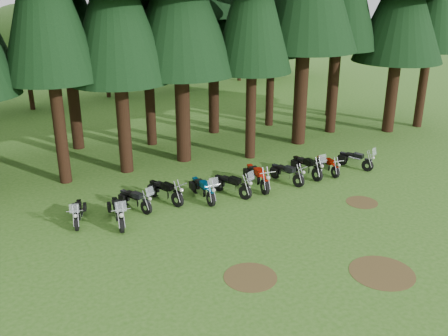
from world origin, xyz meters
The scene contains 20 objects.
ground centered at (0.00, 0.00, 0.00)m, with size 120.00×120.00×0.00m, color #2F6218.
decid_3 centered at (-4.71, 25.13, 4.51)m, with size 6.12×5.95×7.65m.
decid_4 centered at (1.58, 26.32, 4.37)m, with size 5.93×5.76×7.41m.
decid_5 centered at (8.29, 25.71, 6.23)m, with size 8.45×8.21×10.56m.
decid_6 centered at (14.85, 27.01, 5.20)m, with size 7.06×6.86×8.82m.
decid_7 centered at (19.46, 26.83, 6.22)m, with size 8.44×8.20×10.55m.
dirt_patch_0 centered at (-3.00, -2.00, 0.01)m, with size 1.80×1.80×0.01m, color #4C3D1E.
dirt_patch_1 centered at (4.50, 0.50, 0.01)m, with size 1.40×1.40×0.01m, color #4C3D1E.
dirt_patch_2 centered at (1.00, -4.00, 0.01)m, with size 2.20×2.20×0.01m, color #4C3D1E.
motorcycle_0 centered at (-6.90, 4.82, 0.42)m, with size 0.88×1.95×1.25m.
motorcycle_1 centered at (-5.52, 3.92, 0.48)m, with size 0.69×2.30×1.44m.
motorcycle_2 centered at (-4.46, 4.84, 0.43)m, with size 0.95×2.01×1.30m.
motorcycle_3 centered at (-3.02, 4.95, 0.47)m, with size 0.82×2.18×0.91m.
motorcycle_4 centered at (-1.46, 4.29, 0.48)m, with size 0.43×2.27×1.43m.
motorcycle_5 centered at (-0.08, 4.09, 0.47)m, with size 1.06×2.18×1.41m.
motorcycle_6 centered at (1.41, 4.25, 0.51)m, with size 0.56×2.43×0.99m.
motorcycle_7 centered at (2.98, 4.05, 0.44)m, with size 0.59×2.10×0.86m.
motorcycle_8 centered at (4.35, 4.22, 0.49)m, with size 0.44×2.32×1.46m.
motorcycle_9 centered at (5.52, 4.02, 0.41)m, with size 0.37×1.97×0.80m.
motorcycle_10 centered at (7.27, 3.86, 0.44)m, with size 0.92×2.05×1.31m.
Camera 1 is at (-10.86, -13.86, 9.32)m, focal length 40.00 mm.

